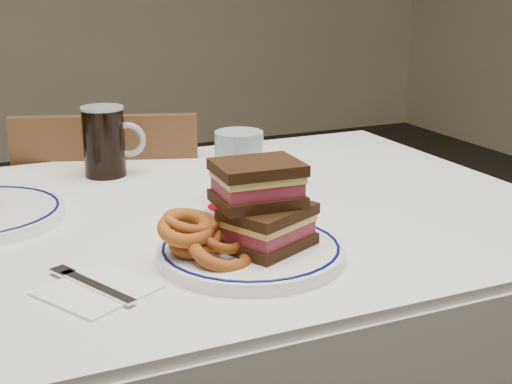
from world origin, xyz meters
name	(u,v)px	position (x,y,z in m)	size (l,w,h in m)	color
dining_table	(178,274)	(0.00, 0.00, 0.64)	(1.27, 0.87, 0.75)	white
chair_far	(118,266)	(0.01, 0.51, 0.46)	(0.49, 0.49, 0.84)	#452A16
main_plate	(251,251)	(0.04, -0.22, 0.76)	(0.26, 0.26, 0.02)	white
reuben_sandwich	(263,205)	(0.05, -0.23, 0.83)	(0.14, 0.13, 0.12)	black
onion_rings_main	(203,237)	(-0.03, -0.22, 0.79)	(0.12, 0.13, 0.08)	brown
ketchup_ramekin	(224,217)	(0.03, -0.14, 0.79)	(0.06, 0.06, 0.04)	silver
beer_mug	(105,141)	(-0.05, 0.28, 0.82)	(0.12, 0.08, 0.14)	black
water_glass	(239,169)	(0.11, 0.00, 0.81)	(0.08, 0.08, 0.13)	#9BB7C8
napkin_fork	(96,289)	(-0.18, -0.24, 0.75)	(0.16, 0.17, 0.01)	white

